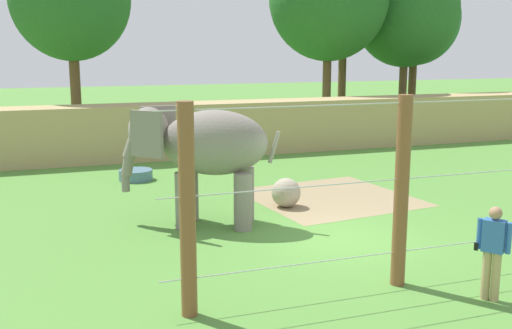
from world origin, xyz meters
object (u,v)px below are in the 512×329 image
(enrichment_ball, at_px, (286,193))
(water_tub, at_px, (136,175))
(zookeeper, at_px, (493,249))
(elephant, at_px, (203,148))

(enrichment_ball, relative_size, water_tub, 0.73)
(water_tub, bearing_deg, enrichment_ball, -55.17)
(enrichment_ball, bearing_deg, zookeeper, -82.33)
(elephant, xyz_separation_m, water_tub, (-0.82, 5.74, -1.74))
(enrichment_ball, bearing_deg, elephant, -161.12)
(enrichment_ball, relative_size, zookeeper, 0.48)
(elephant, distance_m, water_tub, 6.05)
(water_tub, bearing_deg, zookeeper, -69.95)
(elephant, relative_size, enrichment_ball, 4.55)
(elephant, bearing_deg, zookeeper, -60.13)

